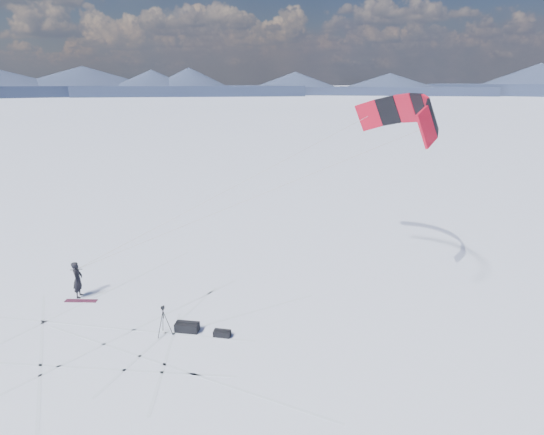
{
  "coord_description": "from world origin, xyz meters",
  "views": [
    {
      "loc": [
        6.12,
        -17.11,
        9.94
      ],
      "look_at": [
        5.73,
        4.07,
        3.52
      ],
      "focal_mm": 30.0,
      "sensor_mm": 36.0,
      "label": 1
    }
  ],
  "objects_px": {
    "gear_bag_a": "(187,327)",
    "gear_bag_b": "(222,333)",
    "snowboard": "(81,301)",
    "snowkiter": "(80,296)",
    "tripod": "(163,317)"
  },
  "relations": [
    {
      "from": "snowkiter",
      "to": "tripod",
      "type": "height_order",
      "value": "tripod"
    },
    {
      "from": "snowboard",
      "to": "gear_bag_b",
      "type": "height_order",
      "value": "gear_bag_b"
    },
    {
      "from": "snowboard",
      "to": "gear_bag_b",
      "type": "bearing_deg",
      "value": -22.03
    },
    {
      "from": "tripod",
      "to": "gear_bag_a",
      "type": "height_order",
      "value": "tripod"
    },
    {
      "from": "snowkiter",
      "to": "gear_bag_b",
      "type": "relative_size",
      "value": 2.44
    },
    {
      "from": "snowboard",
      "to": "gear_bag_b",
      "type": "xyz_separation_m",
      "value": [
        7.01,
        -2.92,
        0.12
      ]
    },
    {
      "from": "snowboard",
      "to": "tripod",
      "type": "height_order",
      "value": "tripod"
    },
    {
      "from": "snowkiter",
      "to": "gear_bag_a",
      "type": "height_order",
      "value": "snowkiter"
    },
    {
      "from": "gear_bag_a",
      "to": "gear_bag_b",
      "type": "relative_size",
      "value": 1.4
    },
    {
      "from": "snowkiter",
      "to": "tripod",
      "type": "distance_m",
      "value": 5.98
    },
    {
      "from": "gear_bag_a",
      "to": "snowkiter",
      "type": "bearing_deg",
      "value": 160.26
    },
    {
      "from": "snowkiter",
      "to": "snowboard",
      "type": "distance_m",
      "value": 0.54
    },
    {
      "from": "gear_bag_a",
      "to": "gear_bag_b",
      "type": "xyz_separation_m",
      "value": [
        1.49,
        -0.38,
        -0.05
      ]
    },
    {
      "from": "snowboard",
      "to": "gear_bag_b",
      "type": "relative_size",
      "value": 2.05
    },
    {
      "from": "gear_bag_b",
      "to": "snowkiter",
      "type": "bearing_deg",
      "value": 164.39
    }
  ]
}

